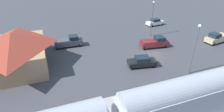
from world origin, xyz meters
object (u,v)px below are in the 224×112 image
Objects in this scene: sedan_black at (142,62)px; pickup_charcoal at (69,42)px; sedan_white at (155,22)px; light_pole_near_platform at (195,44)px; light_pole_lot_center at (153,15)px; pickup_tan at (217,38)px; station_building at (15,50)px; pickup_maroon at (155,42)px.

pickup_charcoal reaches higher than sedan_black.
light_pole_near_platform is at bearing 161.14° from sedan_white.
sedan_black is at bearing 143.41° from light_pole_lot_center.
sedan_white is at bearing -18.86° from light_pole_near_platform.
station_building is at bearing 84.15° from pickup_tan.
pickup_tan and pickup_charcoal have the same top height.
pickup_tan is (-3.84, -37.47, -1.91)m from station_building.
pickup_maroon is 1.20× the size of sedan_white.
pickup_tan is 1.18× the size of sedan_black.
pickup_tan is 1.20× the size of sedan_white.
pickup_tan is at bearing -80.79° from sedan_black.
sedan_black is (-6.91, -18.50, -2.06)m from station_building.
pickup_tan reaches higher than sedan_white.
light_pole_lot_center is (7.96, 10.78, 3.77)m from pickup_tan.
pickup_charcoal is at bearing 73.37° from pickup_tan.
light_pole_near_platform reaches higher than light_pole_lot_center.
pickup_maroon is 0.73× the size of light_pole_near_platform.
light_pole_near_platform is at bearing 179.72° from pickup_maroon.
pickup_tan is 13.92m from light_pole_lot_center.
pickup_maroon and pickup_charcoal have the same top height.
pickup_charcoal is at bearing 44.06° from light_pole_near_platform.
pickup_charcoal is at bearing 68.36° from pickup_maroon.
sedan_black is 7.97m from pickup_maroon.
light_pole_lot_center is at bearing -91.94° from pickup_charcoal.
light_pole_lot_center is (5.53, -2.44, 3.77)m from pickup_maroon.
pickup_maroon is at bearing 147.75° from sedan_white.
light_pole_lot_center is at bearing 53.56° from pickup_tan.
sedan_black and sedan_white have the same top height.
sedan_white is at bearing -72.40° from station_building.
light_pole_near_platform is 15.52m from light_pole_lot_center.
light_pole_near_platform reaches higher than sedan_white.
sedan_white is at bearing 23.58° from pickup_tan.
pickup_charcoal is (8.56, 28.68, 0.00)m from pickup_tan.
sedan_white is at bearing -39.04° from light_pole_lot_center.
pickup_maroon is 10.52m from light_pole_near_platform.
station_building is 27.07m from light_pole_lot_center.
pickup_tan is 0.72× the size of light_pole_near_platform.
pickup_maroon is at bearing -111.64° from pickup_charcoal.
sedan_black is at bearing 99.21° from pickup_tan.
station_building reaches higher than pickup_maroon.
pickup_tan is at bearing -60.96° from light_pole_near_platform.
pickup_tan is 1.00× the size of pickup_maroon.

